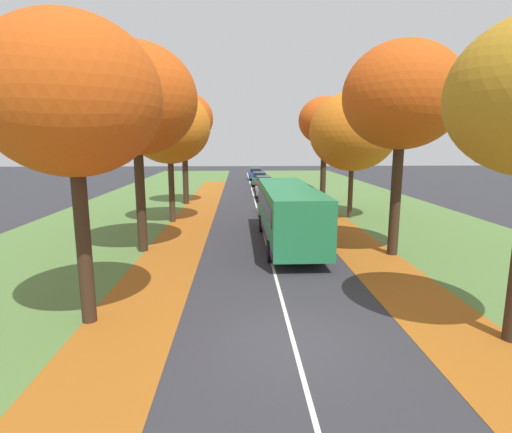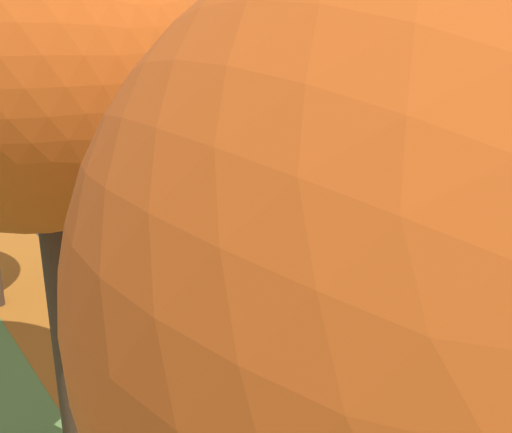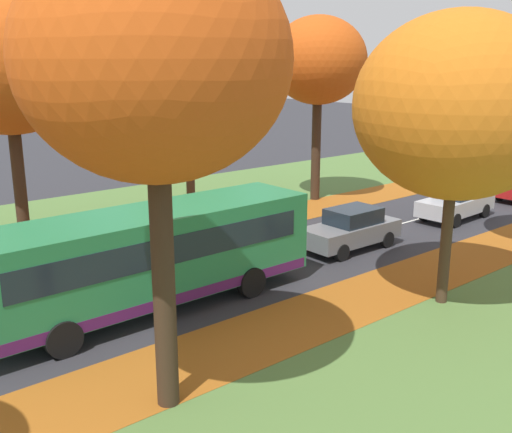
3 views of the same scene
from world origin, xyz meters
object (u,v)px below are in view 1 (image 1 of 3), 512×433
bus (288,211)px  tree_left_mid (169,127)px  car_green_fourth_in_line (259,179)px  car_grey_lead (272,203)px  tree_right_near (402,97)px  tree_right_far (325,121)px  tree_left_nearest (72,98)px  tree_right_mid (353,132)px  car_red_third_in_line (264,184)px  car_silver_following (266,191)px  tree_left_far (184,119)px  car_blue_trailing (255,174)px  tree_left_near (135,100)px

bus → tree_left_mid: bearing=138.8°
car_green_fourth_in_line → car_grey_lead: bearing=-90.1°
tree_right_near → car_grey_lead: bearing=113.1°
tree_right_far → car_green_fourth_in_line: tree_right_far is taller
tree_left_mid → tree_left_nearest: bearing=-90.0°
tree_right_mid → car_green_fourth_in_line: (-5.31, 21.47, -5.11)m
tree_left_nearest → car_red_third_in_line: 32.85m
car_silver_following → car_green_fourth_in_line: bearing=90.2°
tree_right_far → car_silver_following: bearing=153.5°
car_grey_lead → car_green_fourth_in_line: 19.62m
tree_left_nearest → bus: bearing=52.3°
tree_left_mid → tree_left_far: bearing=90.9°
car_grey_lead → car_green_fourth_in_line: bearing=89.9°
tree_right_mid → car_grey_lead: (-5.34, 1.86, -5.11)m
car_silver_following → car_blue_trailing: 20.31m
car_grey_lead → tree_left_mid: bearing=-157.2°
tree_left_near → car_grey_lead: 13.89m
tree_right_mid → tree_right_far: size_ratio=0.96×
tree_right_near → tree_right_far: 16.09m
tree_left_far → tree_right_mid: tree_left_far is taller
car_silver_following → tree_left_nearest: bearing=-105.3°
tree_right_near → car_red_third_in_line: bearing=100.4°
tree_left_mid → car_grey_lead: bearing=22.8°
tree_left_nearest → tree_left_near: size_ratio=0.88×
tree_left_mid → car_blue_trailing: size_ratio=2.04×
tree_left_near → car_silver_following: 19.78m
tree_left_near → tree_left_nearest: bearing=-88.1°
car_silver_following → tree_right_near: bearing=-75.6°
tree_left_nearest → car_grey_lead: 20.00m
tree_left_nearest → tree_left_near: bearing=91.9°
car_green_fourth_in_line → car_blue_trailing: 7.88m
tree_left_far → car_green_fourth_in_line: tree_left_far is taller
tree_left_far → bus: tree_left_far is taller
tree_right_near → tree_left_nearest: bearing=-150.1°
tree_left_far → tree_right_far: (11.77, -0.22, -0.17)m
tree_left_mid → car_red_third_in_line: (7.08, 16.52, -5.37)m
tree_right_mid → bus: bearing=-126.3°
tree_left_near → car_blue_trailing: size_ratio=2.30×
car_blue_trailing → tree_right_near: bearing=-82.8°
tree_left_mid → tree_right_far: 13.98m
tree_right_far → car_blue_trailing: size_ratio=2.13×
tree_left_far → car_green_fourth_in_line: size_ratio=2.20×
tree_right_mid → car_red_third_in_line: bearing=108.2°
tree_right_mid → car_green_fourth_in_line: tree_right_mid is taller
tree_right_mid → car_grey_lead: size_ratio=2.04×
tree_right_near → tree_left_far: bearing=125.8°
tree_left_far → car_green_fourth_in_line: bearing=64.4°
tree_left_mid → car_red_third_in_line: tree_left_mid is taller
car_red_third_in_line → car_green_fourth_in_line: size_ratio=1.00×
bus → car_red_third_in_line: size_ratio=2.46×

